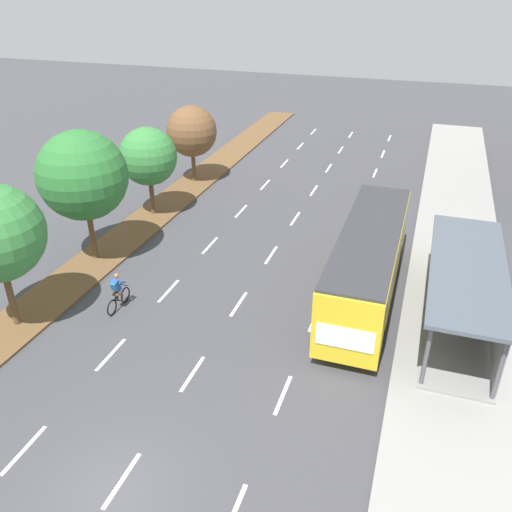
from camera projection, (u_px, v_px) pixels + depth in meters
ground_plane at (113, 493)px, 15.14m from camera, size 140.00×140.00×0.00m
median_strip at (170, 202)px, 34.15m from camera, size 2.60×52.00×0.12m
sidewalk_right at (456, 241)px, 29.20m from camera, size 4.50×52.00×0.15m
lane_divider_left at (227, 227)px, 30.95m from camera, size 0.14×46.52×0.01m
lane_divider_center at (284, 235)px, 29.96m from camera, size 0.14×46.52×0.01m
lane_divider_right at (345, 244)px, 28.98m from camera, size 0.14×46.52×0.01m
bus_shelter at (471, 291)px, 21.23m from camera, size 2.90×9.42×2.86m
bus at (368, 257)px, 23.35m from camera, size 2.54×11.29×3.37m
cyclist at (117, 293)px, 23.12m from camera, size 0.46×1.82×1.71m
median_tree_third at (83, 176)px, 25.34m from camera, size 4.34×4.34×6.62m
median_tree_fourth at (148, 157)px, 30.82m from camera, size 3.38×3.38×5.26m
median_tree_fifth at (192, 131)px, 35.95m from camera, size 3.43×3.43×5.22m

